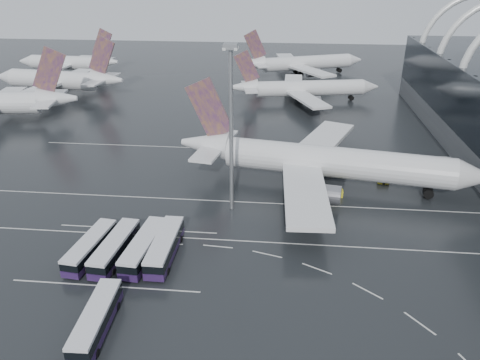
# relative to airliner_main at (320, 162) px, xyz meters

# --- Properties ---
(ground) EXTENTS (420.00, 420.00, 0.00)m
(ground) POSITION_rel_airliner_main_xyz_m (-8.55, -21.25, -5.35)
(ground) COLOR black
(ground) RESTS_ON ground
(lane_marking_near) EXTENTS (120.00, 0.25, 0.01)m
(lane_marking_near) POSITION_rel_airliner_main_xyz_m (-8.55, -23.25, -5.35)
(lane_marking_near) COLOR silver
(lane_marking_near) RESTS_ON ground
(lane_marking_mid) EXTENTS (120.00, 0.25, 0.01)m
(lane_marking_mid) POSITION_rel_airliner_main_xyz_m (-8.55, -9.25, -5.35)
(lane_marking_mid) COLOR silver
(lane_marking_mid) RESTS_ON ground
(lane_marking_far) EXTENTS (120.00, 0.25, 0.01)m
(lane_marking_far) POSITION_rel_airliner_main_xyz_m (-8.55, 18.75, -5.35)
(lane_marking_far) COLOR silver
(lane_marking_far) RESTS_ON ground
(bus_bay_line_south) EXTENTS (28.00, 0.25, 0.01)m
(bus_bay_line_south) POSITION_rel_airliner_main_xyz_m (-32.55, -37.25, -5.35)
(bus_bay_line_south) COLOR silver
(bus_bay_line_south) RESTS_ON ground
(bus_bay_line_north) EXTENTS (28.00, 0.25, 0.01)m
(bus_bay_line_north) POSITION_rel_airliner_main_xyz_m (-32.55, -21.25, -5.35)
(bus_bay_line_north) COLOR silver
(bus_bay_line_north) RESTS_ON ground
(airliner_main) EXTENTS (63.01, 54.59, 21.38)m
(airliner_main) POSITION_rel_airliner_main_xyz_m (0.00, 0.00, 0.00)
(airliner_main) COLOR silver
(airliner_main) RESTS_ON ground
(airliner_gate_b) EXTENTS (49.66, 44.02, 17.30)m
(airliner_gate_b) POSITION_rel_airliner_main_xyz_m (-2.26, 64.65, -1.02)
(airliner_gate_b) COLOR silver
(airliner_gate_b) RESTS_ON ground
(airliner_gate_c) EXTENTS (51.11, 46.63, 18.89)m
(airliner_gate_c) POSITION_rel_airliner_main_xyz_m (-2.19, 105.06, -0.63)
(airliner_gate_c) COLOR silver
(airliner_gate_c) RESTS_ON ground
(jet_remote_mid) EXTENTS (48.50, 39.15, 21.09)m
(jet_remote_mid) POSITION_rel_airliner_main_xyz_m (-85.41, 63.98, 0.09)
(jet_remote_mid) COLOR silver
(jet_remote_mid) RESTS_ON ground
(jet_remote_far) EXTENTS (43.38, 34.94, 18.91)m
(jet_remote_far) POSITION_rel_airliner_main_xyz_m (-96.44, 96.26, -0.47)
(jet_remote_far) COLOR silver
(jet_remote_far) RESTS_ON ground
(bus_row_near_a) EXTENTS (4.37, 13.26, 3.20)m
(bus_row_near_a) POSITION_rel_airliner_main_xyz_m (-37.40, -30.14, -3.59)
(bus_row_near_a) COLOR #2E1542
(bus_row_near_a) RESTS_ON ground
(bus_row_near_b) EXTENTS (4.14, 13.74, 3.33)m
(bus_row_near_b) POSITION_rel_airliner_main_xyz_m (-33.38, -30.11, -3.52)
(bus_row_near_b) COLOR #2E1542
(bus_row_near_b) RESTS_ON ground
(bus_row_near_c) EXTENTS (4.25, 14.15, 3.43)m
(bus_row_near_c) POSITION_rel_airliner_main_xyz_m (-28.89, -29.48, -3.47)
(bus_row_near_c) COLOR #2E1542
(bus_row_near_c) RESTS_ON ground
(bus_row_near_d) EXTENTS (3.43, 14.03, 3.45)m
(bus_row_near_d) POSITION_rel_airliner_main_xyz_m (-25.64, -29.03, -3.46)
(bus_row_near_d) COLOR #2E1542
(bus_row_near_d) RESTS_ON ground
(bus_row_far_c) EXTENTS (3.51, 13.14, 3.21)m
(bus_row_far_c) POSITION_rel_airliner_main_xyz_m (-30.23, -46.08, -3.59)
(bus_row_far_c) COLOR #2E1542
(bus_row_far_c) RESTS_ON ground
(floodlight_mast) EXTENTS (2.34, 2.34, 30.54)m
(floodlight_mast) POSITION_rel_airliner_main_xyz_m (-16.98, -11.95, 13.86)
(floodlight_mast) COLOR gray
(floodlight_mast) RESTS_ON ground
(gse_cart_belly_a) EXTENTS (2.28, 1.35, 1.24)m
(gse_cart_belly_a) POSITION_rel_airliner_main_xyz_m (13.68, 2.29, -4.73)
(gse_cart_belly_a) COLOR gold
(gse_cart_belly_a) RESTS_ON ground
(gse_cart_belly_b) EXTENTS (2.23, 1.32, 1.21)m
(gse_cart_belly_b) POSITION_rel_airliner_main_xyz_m (14.70, 9.78, -4.75)
(gse_cart_belly_b) COLOR slate
(gse_cart_belly_b) RESTS_ON ground
(gse_cart_belly_c) EXTENTS (2.51, 1.48, 1.37)m
(gse_cart_belly_c) POSITION_rel_airliner_main_xyz_m (3.26, -4.86, -4.67)
(gse_cart_belly_c) COLOR gold
(gse_cart_belly_c) RESTS_ON ground
(gse_cart_belly_d) EXTENTS (2.25, 1.33, 1.23)m
(gse_cart_belly_d) POSITION_rel_airliner_main_xyz_m (21.60, 7.18, -4.74)
(gse_cart_belly_d) COLOR slate
(gse_cart_belly_d) RESTS_ON ground
(gse_cart_belly_e) EXTENTS (2.05, 1.21, 1.12)m
(gse_cart_belly_e) POSITION_rel_airliner_main_xyz_m (10.47, 13.78, -4.80)
(gse_cart_belly_e) COLOR gold
(gse_cart_belly_e) RESTS_ON ground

